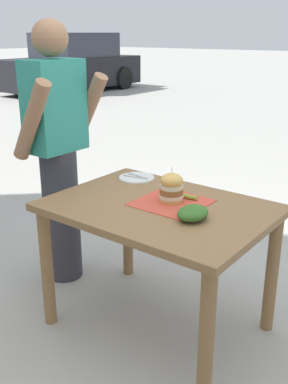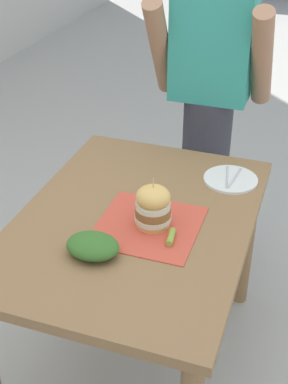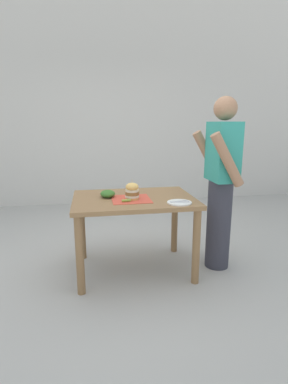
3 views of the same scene
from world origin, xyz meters
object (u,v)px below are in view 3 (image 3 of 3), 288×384
object	(u,v)px
diner_across_table	(221,182)
side_plate_with_forks	(179,203)
patio_table	(134,209)
pickle_spear	(126,201)
sandwich	(132,191)
side_salad	(108,194)

from	to	relation	value
diner_across_table	side_plate_with_forks	bearing A→B (deg)	-66.36
patio_table	pickle_spear	bearing A→B (deg)	-29.29
side_plate_with_forks	diner_across_table	world-z (taller)	diner_across_table
pickle_spear	sandwich	bearing A→B (deg)	142.82
side_salad	sandwich	bearing A→B (deg)	58.14
side_salad	pickle_spear	bearing A→B (deg)	34.40
patio_table	diner_across_table	xyz separation A→B (m)	(0.07, 0.85, 0.25)
patio_table	side_plate_with_forks	bearing A→B (deg)	53.14
side_plate_with_forks	diner_across_table	xyz separation A→B (m)	(-0.21, 0.48, 0.13)
sandwich	side_plate_with_forks	bearing A→B (deg)	63.06
sandwich	diner_across_table	distance (m)	0.88
patio_table	sandwich	xyz separation A→B (m)	(0.08, -0.03, 0.20)
side_plate_with_forks	diner_across_table	bearing A→B (deg)	113.64
sandwich	diner_across_table	world-z (taller)	diner_across_table
patio_table	side_salad	distance (m)	0.29
pickle_spear	side_plate_with_forks	xyz separation A→B (m)	(0.11, 0.46, -0.01)
patio_table	sandwich	world-z (taller)	sandwich
patio_table	sandwich	bearing A→B (deg)	-18.61
patio_table	side_salad	xyz separation A→B (m)	(-0.06, -0.24, 0.15)
sandwich	side_plate_with_forks	xyz separation A→B (m)	(0.20, 0.40, -0.07)
patio_table	diner_across_table	world-z (taller)	diner_across_table
sandwich	side_salad	bearing A→B (deg)	-121.86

